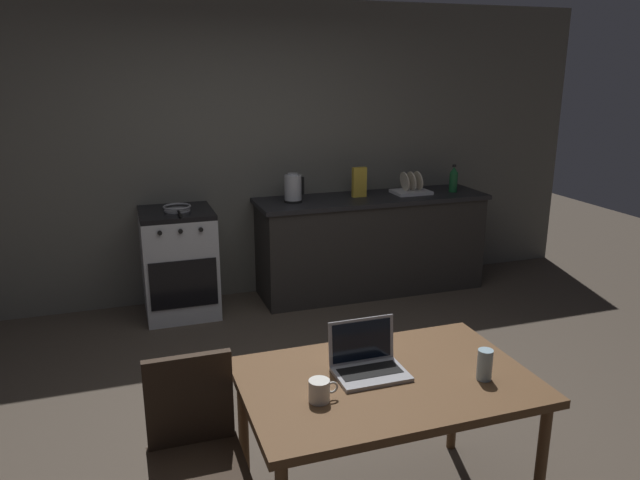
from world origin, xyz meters
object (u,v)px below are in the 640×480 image
drinking_glass (485,365)px  cereal_box (359,182)px  dish_rack (411,189)px  coffee_mug (320,391)px  electric_kettle (293,188)px  dining_table (386,391)px  frying_pan (177,208)px  chair (195,446)px  bottle (454,179)px  stove_oven (179,263)px  laptop (368,363)px

drinking_glass → cereal_box: 3.08m
dish_rack → coffee_mug: bearing=-123.0°
dish_rack → electric_kettle: bearing=-180.0°
dining_table → frying_pan: size_ratio=3.21×
dining_table → chair: bearing=173.6°
frying_pan → dish_rack: bearing=0.8°
electric_kettle → cereal_box: (0.64, 0.02, 0.01)m
dining_table → bottle: (1.97, 2.78, 0.38)m
dining_table → drinking_glass: drinking_glass is taller
stove_oven → electric_kettle: electric_kettle is taller
stove_oven → dish_rack: bearing=0.1°
drinking_glass → laptop: bearing=154.3°
chair → drinking_glass: bearing=7.3°
bottle → dish_rack: bearing=173.2°
bottle → drinking_glass: bearing=-118.1°
electric_kettle → drinking_glass: 2.99m
dining_table → frying_pan: 2.88m
electric_kettle → dish_rack: 1.16m
dining_table → frying_pan: bearing=102.4°
stove_oven → laptop: (0.57, -2.76, 0.32)m
chair → dining_table: bearing=12.0°
electric_kettle → cereal_box: bearing=1.8°
bottle → frying_pan: bottle is taller
bottle → coffee_mug: bearing=-128.9°
frying_pan → drinking_glass: frying_pan is taller
bottle → frying_pan: bearing=179.5°
laptop → bottle: 3.40m
electric_kettle → coffee_mug: electric_kettle is taller
stove_oven → bottle: 2.66m
laptop → drinking_glass: bearing=-33.7°
dining_table → bottle: size_ratio=4.97×
coffee_mug → cereal_box: cereal_box is taller
drinking_glass → frying_pan: bearing=109.0°
frying_pan → laptop: bearing=-78.5°
frying_pan → bottle: bearing=-0.5°
dish_rack → drinking_glass: bearing=-111.0°
chair → dish_rack: bearing=67.2°
stove_oven → bottle: bottle is taller
dining_table → dish_rack: dish_rack is taller
stove_oven → chair: stove_oven is taller
drinking_glass → dish_rack: dish_rack is taller
laptop → electric_kettle: bearing=72.7°
frying_pan → coffee_mug: size_ratio=3.15×
chair → coffee_mug: chair is taller
coffee_mug → frying_pan: bearing=95.3°
frying_pan → dining_table: bearing=-77.6°
cereal_box → dish_rack: cereal_box is taller
stove_oven → dining_table: stove_oven is taller
stove_oven → drinking_glass: stove_oven is taller
electric_kettle → bottle: size_ratio=0.98×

